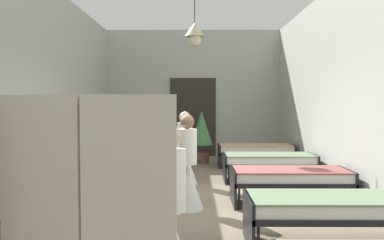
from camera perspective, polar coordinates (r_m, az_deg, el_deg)
ground_plane at (r=6.79m, az=-0.06°, el=-12.09°), size 5.92×12.51×0.10m
room_shell at (r=7.78m, az=0.00°, el=4.56°), size 5.72×12.11×3.87m
bed_left_row_1 at (r=5.11m, az=-19.00°, el=-11.50°), size 1.90×0.84×0.57m
bed_right_row_1 at (r=5.07m, az=18.64°, el=-11.59°), size 1.90×0.84×0.57m
bed_left_row_2 at (r=6.89m, az=-13.70°, el=-7.79°), size 1.90×0.84×0.57m
bed_right_row_2 at (r=6.86m, az=13.63°, el=-7.82°), size 1.90×0.84×0.57m
bed_left_row_3 at (r=8.72m, az=-10.65°, el=-5.58°), size 1.90×0.84×0.57m
bed_right_row_3 at (r=8.70m, az=10.75°, el=-5.60°), size 1.90×0.84×0.57m
bed_left_row_4 at (r=10.57m, az=-8.67°, el=-4.14°), size 1.90×0.84×0.57m
bed_right_row_4 at (r=10.56m, az=8.89°, el=-4.15°), size 1.90×0.84×0.57m
nurse_near_aisle at (r=3.74m, az=-3.23°, el=-15.17°), size 0.52×0.52×1.49m
nurse_mid_aisle at (r=6.35m, az=-0.68°, el=-7.76°), size 0.52×0.52×1.49m
nurse_far_aisle at (r=8.26m, az=-1.02°, el=-5.36°), size 0.52×0.52×1.49m
potted_plant at (r=11.05m, az=1.34°, el=-1.69°), size 0.62×0.62×1.41m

